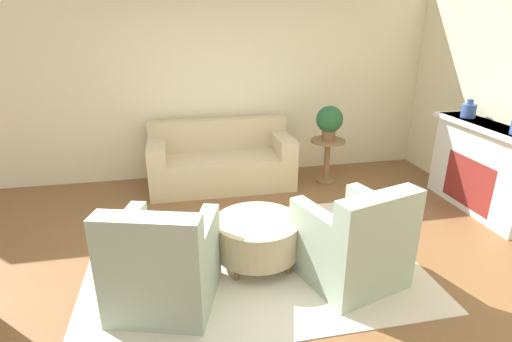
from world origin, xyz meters
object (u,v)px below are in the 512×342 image
Objects in this scene: vase_mantel_near at (469,110)px; potted_plant_on_side_table at (329,121)px; ottoman_table at (257,236)px; side_table at (327,154)px; couch at (221,163)px; armchair_right at (354,245)px; armchair_left at (163,266)px.

vase_mantel_near is 0.48× the size of potted_plant_on_side_table.
side_table is (1.42, 1.85, 0.14)m from ottoman_table.
side_table is at bearing 135.00° from potted_plant_on_side_table.
couch is at bearing 161.01° from vase_mantel_near.
potted_plant_on_side_table is (0.63, 2.30, 0.56)m from armchair_right.
armchair_right is 0.91m from ottoman_table.
armchair_left is 1.68m from armchair_right.
armchair_right is 2.45m from potted_plant_on_side_table.
potted_plant_on_side_table is (-1.51, 0.84, -0.26)m from vase_mantel_near.
vase_mantel_near is at bearing 34.33° from armchair_right.
couch is 3.31m from vase_mantel_near.
ottoman_table is (-0.79, 0.45, -0.07)m from armchair_right.
vase_mantel_near is (1.51, -0.84, 0.75)m from side_table.
ottoman_table is 2.41m from potted_plant_on_side_table.
armchair_right reaches higher than couch.
ottoman_table is 2.34m from side_table.
vase_mantel_near is (3.81, 1.46, 0.82)m from armchair_left.
armchair_left is at bearing -159.07° from vase_mantel_near.
potted_plant_on_side_table reaches higher than side_table.
vase_mantel_near reaches higher than side_table.
vase_mantel_near reaches higher than armchair_left.
side_table is 2.76× the size of vase_mantel_near.
side_table is (1.52, -0.20, 0.10)m from couch.
armchair_left reaches higher than side_table.
armchair_right is at bearing -29.52° from ottoman_table.
side_table reaches higher than ottoman_table.
armchair_left is at bearing -135.05° from side_table.
vase_mantel_near reaches higher than couch.
ottoman_table is at bearing -87.19° from couch.
armchair_left is 4.16m from vase_mantel_near.
armchair_left is 4.30× the size of vase_mantel_near.
armchair_left reaches higher than couch.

